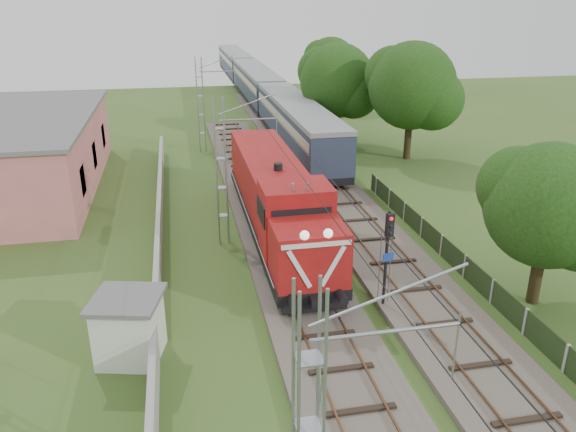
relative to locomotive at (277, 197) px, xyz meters
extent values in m
plane|color=#385520|center=(0.00, -12.16, -2.37)|extent=(140.00, 140.00, 0.00)
cube|color=#6B6054|center=(0.00, -5.16, -2.22)|extent=(4.20, 70.00, 0.30)
cube|color=black|center=(0.00, -5.16, -2.02)|extent=(2.40, 70.00, 0.10)
cube|color=brown|center=(-0.85, -5.16, -1.94)|extent=(0.08, 70.00, 0.05)
cube|color=brown|center=(0.85, -5.16, -1.94)|extent=(0.08, 70.00, 0.05)
cube|color=#6B6054|center=(5.00, 7.84, -2.22)|extent=(4.20, 80.00, 0.30)
cube|color=black|center=(5.00, 7.84, -2.02)|extent=(2.40, 80.00, 0.10)
cube|color=brown|center=(4.15, 7.84, -1.94)|extent=(0.08, 80.00, 0.05)
cube|color=brown|center=(5.85, 7.84, -1.94)|extent=(0.08, 80.00, 0.05)
cylinder|color=gray|center=(-1.50, -20.16, 4.43)|extent=(3.00, 0.08, 0.08)
cylinder|color=gray|center=(-1.50, -0.16, 4.43)|extent=(3.00, 0.08, 0.08)
cylinder|color=gray|center=(-1.50, 19.84, 4.43)|extent=(3.00, 0.08, 0.08)
cylinder|color=black|center=(0.00, -0.16, 3.13)|extent=(0.03, 70.00, 0.03)
cylinder|color=black|center=(0.00, -0.16, 4.43)|extent=(0.03, 70.00, 0.03)
cube|color=#9E9E99|center=(-6.50, -0.16, -1.62)|extent=(0.25, 40.00, 1.50)
cube|color=#D77374|center=(-15.00, 11.84, 0.13)|extent=(8.00, 20.00, 5.00)
cube|color=#606060|center=(-15.00, 11.84, 2.73)|extent=(8.40, 20.40, 0.25)
cube|color=black|center=(-11.05, 5.84, -0.17)|extent=(0.10, 1.60, 1.80)
cube|color=black|center=(-11.05, 11.84, -0.17)|extent=(0.10, 1.60, 1.80)
cube|color=black|center=(-11.05, 17.84, -0.17)|extent=(0.10, 1.60, 1.80)
cube|color=black|center=(8.00, -9.16, -1.77)|extent=(0.05, 32.00, 1.15)
cube|color=#9E9E99|center=(8.00, 5.84, -1.77)|extent=(0.12, 0.12, 1.20)
cube|color=black|center=(0.00, 0.13, -1.33)|extent=(3.21, 18.21, 0.54)
cube|color=black|center=(0.00, -5.76, -1.65)|extent=(2.36, 3.86, 0.54)
cube|color=black|center=(0.00, 6.02, -1.65)|extent=(2.36, 3.86, 0.54)
cube|color=black|center=(0.00, -8.87, -1.76)|extent=(2.79, 0.27, 0.38)
cube|color=#9D1511|center=(0.00, -7.64, 0.17)|extent=(3.11, 2.68, 2.46)
sphere|color=white|center=(-0.48, -8.92, 1.56)|extent=(0.39, 0.39, 0.39)
sphere|color=white|center=(0.48, -8.92, 1.56)|extent=(0.39, 0.39, 0.39)
cube|color=silver|center=(-0.70, -9.00, 0.12)|extent=(1.08, 0.06, 1.79)
cube|color=silver|center=(0.70, -9.00, 0.12)|extent=(1.08, 0.06, 1.79)
cube|color=silver|center=(0.00, -9.00, 1.13)|extent=(2.89, 0.06, 0.19)
cube|color=#9D1511|center=(0.00, -5.01, 0.65)|extent=(3.21, 2.57, 3.43)
cube|color=black|center=(0.00, -6.32, 1.19)|extent=(2.68, 0.06, 0.96)
cube|color=#9D1511|center=(0.00, 2.76, 0.33)|extent=(3.00, 12.96, 2.79)
cylinder|color=black|center=(0.00, -0.51, 1.88)|extent=(0.47, 0.47, 0.43)
cylinder|color=gray|center=(-0.32, -5.87, 2.53)|extent=(0.13, 0.13, 0.38)
cylinder|color=gray|center=(0.32, -5.87, 2.53)|extent=(0.13, 0.13, 0.38)
cube|color=black|center=(5.00, 17.79, -1.45)|extent=(3.05, 23.17, 0.53)
cube|color=#2C314A|center=(5.00, 17.79, 0.24)|extent=(3.16, 23.17, 2.84)
cube|color=#BDB392|center=(5.00, 17.79, 0.77)|extent=(3.20, 22.24, 0.79)
cube|color=gray|center=(5.00, 17.79, 1.82)|extent=(3.21, 23.17, 0.37)
cube|color=black|center=(5.00, 42.01, -1.45)|extent=(3.05, 23.17, 0.53)
cube|color=#2C314A|center=(5.00, 42.01, 0.24)|extent=(3.16, 23.17, 2.84)
cube|color=#BDB392|center=(5.00, 42.01, 0.77)|extent=(3.20, 22.24, 0.79)
cube|color=gray|center=(5.00, 42.01, 1.82)|extent=(3.21, 23.17, 0.37)
cube|color=black|center=(5.00, 66.24, -1.45)|extent=(3.05, 23.17, 0.53)
cube|color=#2C314A|center=(5.00, 66.24, 0.24)|extent=(3.16, 23.17, 2.84)
cube|color=#BDB392|center=(5.00, 66.24, 0.77)|extent=(3.20, 22.24, 0.79)
cube|color=gray|center=(5.00, 66.24, 1.82)|extent=(3.21, 23.17, 0.37)
cylinder|color=black|center=(3.11, -8.67, -0.08)|extent=(0.13, 0.13, 4.58)
cube|color=black|center=(3.11, -8.81, 1.66)|extent=(0.36, 0.27, 1.01)
sphere|color=red|center=(3.11, -8.92, 1.98)|extent=(0.16, 0.16, 0.16)
sphere|color=black|center=(3.11, -8.92, 1.66)|extent=(0.16, 0.16, 0.16)
sphere|color=black|center=(3.11, -8.92, 1.34)|extent=(0.16, 0.16, 0.16)
cube|color=navy|center=(3.16, -8.78, 0.19)|extent=(0.50, 0.16, 0.37)
cube|color=silver|center=(-7.40, -10.07, -1.19)|extent=(2.59, 2.59, 2.36)
cube|color=#606060|center=(-7.40, -10.07, 0.10)|extent=(2.98, 2.98, 0.16)
cylinder|color=#3A2D17|center=(9.89, -9.37, -0.74)|extent=(0.53, 0.53, 3.26)
sphere|color=#17330E|center=(9.89, -9.37, 2.22)|extent=(5.34, 5.34, 5.34)
sphere|color=#17330E|center=(8.95, -8.43, 2.82)|extent=(3.47, 3.47, 3.47)
cylinder|color=#3A2D17|center=(13.59, 13.99, -0.23)|extent=(0.57, 0.57, 4.28)
sphere|color=#17330E|center=(13.59, 13.99, 3.66)|extent=(7.00, 7.00, 7.00)
sphere|color=#17330E|center=(14.99, 12.94, 2.68)|extent=(4.90, 4.90, 4.90)
sphere|color=#17330E|center=(12.36, 15.21, 4.43)|extent=(4.55, 4.55, 4.55)
cylinder|color=#3A2D17|center=(9.16, 20.29, -0.35)|extent=(0.56, 0.56, 4.04)
sphere|color=#17330E|center=(9.16, 20.29, 3.33)|extent=(6.61, 6.61, 6.61)
sphere|color=#17330E|center=(10.48, 19.30, 2.41)|extent=(4.63, 4.63, 4.63)
sphere|color=#17330E|center=(8.00, 21.45, 4.06)|extent=(4.30, 4.30, 4.30)
cylinder|color=#3A2D17|center=(13.35, 37.49, -0.51)|extent=(0.51, 0.51, 3.72)
sphere|color=#17330E|center=(13.35, 37.49, 2.88)|extent=(6.09, 6.09, 6.09)
sphere|color=#17330E|center=(14.57, 36.58, 2.03)|extent=(4.27, 4.27, 4.27)
sphere|color=#17330E|center=(12.28, 38.56, 3.56)|extent=(3.96, 3.96, 3.96)
camera|label=1|loc=(-5.12, -28.72, 10.39)|focal=35.00mm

